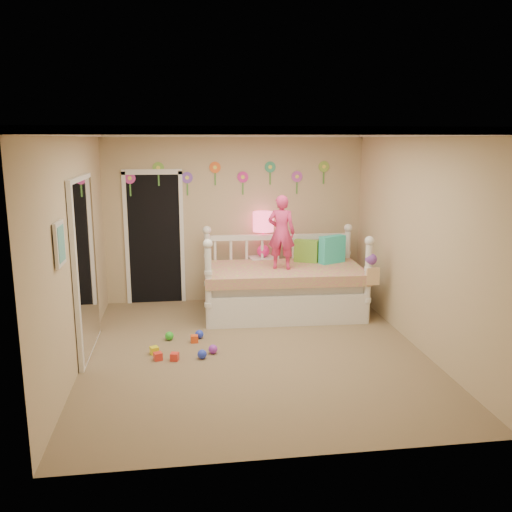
{
  "coord_description": "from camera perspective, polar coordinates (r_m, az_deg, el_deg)",
  "views": [
    {
      "loc": [
        -0.83,
        -6.1,
        2.51
      ],
      "look_at": [
        0.1,
        0.6,
        1.05
      ],
      "focal_mm": 38.05,
      "sensor_mm": 36.0,
      "label": 1
    }
  ],
  "objects": [
    {
      "name": "right_wall",
      "position": [
        6.83,
        16.72,
        1.46
      ],
      "size": [
        0.01,
        4.5,
        2.6
      ],
      "primitive_type": "cube",
      "color": "tan",
      "rests_on": "floor"
    },
    {
      "name": "left_wall",
      "position": [
        6.33,
        -18.41,
        0.52
      ],
      "size": [
        0.01,
        4.5,
        2.6
      ],
      "primitive_type": "cube",
      "color": "tan",
      "rests_on": "floor"
    },
    {
      "name": "daybed",
      "position": [
        7.87,
        2.89,
        -1.68
      ],
      "size": [
        2.36,
        1.33,
        1.25
      ],
      "primitive_type": null,
      "rotation": [
        0.0,
        0.0,
        -0.04
      ],
      "color": "white",
      "rests_on": "floor"
    },
    {
      "name": "hanging_bag",
      "position": [
        7.55,
        12.0,
        -1.47
      ],
      "size": [
        0.2,
        0.16,
        0.36
      ],
      "primitive_type": null,
      "color": "beige",
      "rests_on": "daybed"
    },
    {
      "name": "nightstand",
      "position": [
        8.54,
        0.75,
        -2.44
      ],
      "size": [
        0.45,
        0.36,
        0.71
      ],
      "primitive_type": "cube",
      "rotation": [
        0.0,
        0.0,
        0.09
      ],
      "color": "white",
      "rests_on": "floor"
    },
    {
      "name": "wall_picture",
      "position": [
        5.41,
        -19.95,
        1.22
      ],
      "size": [
        0.05,
        0.34,
        0.42
      ],
      "primitive_type": "cube",
      "color": "white",
      "rests_on": "left_wall"
    },
    {
      "name": "closet_doorway",
      "position": [
        8.47,
        -10.63,
        1.95
      ],
      "size": [
        0.9,
        0.04,
        2.07
      ],
      "primitive_type": "cube",
      "color": "black",
      "rests_on": "back_wall"
    },
    {
      "name": "flower_decals",
      "position": [
        8.39,
        -2.85,
        8.28
      ],
      "size": [
        3.4,
        0.02,
        0.5
      ],
      "primitive_type": null,
      "color": "#B2668C",
      "rests_on": "back_wall"
    },
    {
      "name": "ceiling",
      "position": [
        6.15,
        -0.16,
        13.02
      ],
      "size": [
        4.0,
        4.5,
        0.01
      ],
      "primitive_type": "cube",
      "color": "white",
      "rests_on": "floor"
    },
    {
      "name": "mirror_closet",
      "position": [
        6.66,
        -17.48,
        -1.05
      ],
      "size": [
        0.07,
        1.3,
        2.1
      ],
      "primitive_type": "cube",
      "color": "white",
      "rests_on": "left_wall"
    },
    {
      "name": "child",
      "position": [
        7.66,
        2.69,
        2.51
      ],
      "size": [
        0.45,
        0.37,
        1.06
      ],
      "primitive_type": "imported",
      "rotation": [
        0.0,
        0.0,
        2.8
      ],
      "color": "#E93573",
      "rests_on": "daybed"
    },
    {
      "name": "toy_scatter",
      "position": [
        6.57,
        -7.74,
        -9.86
      ],
      "size": [
        1.22,
        1.5,
        0.11
      ],
      "primitive_type": null,
      "rotation": [
        0.0,
        0.0,
        0.37
      ],
      "color": "#996666",
      "rests_on": "floor"
    },
    {
      "name": "floor",
      "position": [
        6.65,
        -0.15,
        -10.01
      ],
      "size": [
        4.0,
        4.5,
        0.01
      ],
      "primitive_type": "cube",
      "color": "#7F684C",
      "rests_on": "ground"
    },
    {
      "name": "table_lamp",
      "position": [
        8.37,
        0.76,
        3.03
      ],
      "size": [
        0.32,
        0.32,
        0.71
      ],
      "color": "#F82182",
      "rests_on": "nightstand"
    },
    {
      "name": "crown_molding",
      "position": [
        6.15,
        -0.16,
        12.74
      ],
      "size": [
        4.0,
        4.5,
        0.06
      ],
      "primitive_type": null,
      "color": "white",
      "rests_on": "ceiling"
    },
    {
      "name": "back_wall",
      "position": [
        8.47,
        -2.21,
        3.97
      ],
      "size": [
        4.0,
        0.01,
        2.6
      ],
      "primitive_type": "cube",
      "color": "tan",
      "rests_on": "floor"
    },
    {
      "name": "pillow_lime",
      "position": [
        8.18,
        5.31,
        0.53
      ],
      "size": [
        0.38,
        0.28,
        0.34
      ],
      "primitive_type": "cube",
      "rotation": [
        0.0,
        0.0,
        -0.47
      ],
      "color": "#72B838",
      "rests_on": "daybed"
    },
    {
      "name": "pillow_turquoise",
      "position": [
        8.16,
        8.01,
        0.69
      ],
      "size": [
        0.43,
        0.3,
        0.41
      ],
      "primitive_type": "cube",
      "rotation": [
        0.0,
        0.0,
        0.45
      ],
      "color": "#2AD5B0",
      "rests_on": "daybed"
    }
  ]
}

